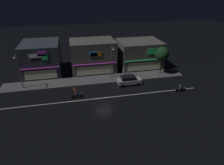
{
  "coord_description": "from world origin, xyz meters",
  "views": [
    {
      "loc": [
        -4.46,
        -27.22,
        16.27
      ],
      "look_at": [
        1.94,
        2.16,
        1.55
      ],
      "focal_mm": 31.65,
      "sensor_mm": 36.0,
      "label": 1
    }
  ],
  "objects_px": {
    "streetlamp_west": "(19,69)",
    "parked_car_near_kerb": "(129,80)",
    "motorcycle_following": "(77,94)",
    "motorcycle_lead": "(181,89)",
    "traffic_cone": "(74,88)",
    "pedestrian_on_sidewalk": "(124,72)",
    "streetlamp_mid": "(112,60)"
  },
  "relations": [
    {
      "from": "streetlamp_west",
      "to": "parked_car_near_kerb",
      "type": "relative_size",
      "value": 1.43
    },
    {
      "from": "streetlamp_west",
      "to": "parked_car_near_kerb",
      "type": "xyz_separation_m",
      "value": [
        18.66,
        -2.23,
        -2.96
      ]
    },
    {
      "from": "parked_car_near_kerb",
      "to": "motorcycle_following",
      "type": "height_order",
      "value": "parked_car_near_kerb"
    },
    {
      "from": "streetlamp_west",
      "to": "motorcycle_following",
      "type": "relative_size",
      "value": 3.23
    },
    {
      "from": "motorcycle_lead",
      "to": "motorcycle_following",
      "type": "distance_m",
      "value": 17.38
    },
    {
      "from": "motorcycle_lead",
      "to": "traffic_cone",
      "type": "bearing_deg",
      "value": -14.08
    },
    {
      "from": "pedestrian_on_sidewalk",
      "to": "motorcycle_lead",
      "type": "distance_m",
      "value": 11.3
    },
    {
      "from": "pedestrian_on_sidewalk",
      "to": "streetlamp_mid",
      "type": "bearing_deg",
      "value": -26.33
    },
    {
      "from": "pedestrian_on_sidewalk",
      "to": "streetlamp_west",
      "type": "bearing_deg",
      "value": -29.58
    },
    {
      "from": "pedestrian_on_sidewalk",
      "to": "parked_car_near_kerb",
      "type": "xyz_separation_m",
      "value": [
        -0.03,
        -3.67,
        -0.09
      ]
    },
    {
      "from": "parked_car_near_kerb",
      "to": "traffic_cone",
      "type": "bearing_deg",
      "value": 179.01
    },
    {
      "from": "streetlamp_west",
      "to": "traffic_cone",
      "type": "distance_m",
      "value": 9.7
    },
    {
      "from": "streetlamp_mid",
      "to": "motorcycle_lead",
      "type": "height_order",
      "value": "streetlamp_mid"
    },
    {
      "from": "traffic_cone",
      "to": "motorcycle_following",
      "type": "bearing_deg",
      "value": -83.28
    },
    {
      "from": "motorcycle_following",
      "to": "traffic_cone",
      "type": "distance_m",
      "value": 3.08
    },
    {
      "from": "pedestrian_on_sidewalk",
      "to": "motorcycle_following",
      "type": "relative_size",
      "value": 0.94
    },
    {
      "from": "streetlamp_mid",
      "to": "pedestrian_on_sidewalk",
      "type": "relative_size",
      "value": 3.46
    },
    {
      "from": "pedestrian_on_sidewalk",
      "to": "motorcycle_lead",
      "type": "xyz_separation_m",
      "value": [
        7.75,
        -8.21,
        -0.33
      ]
    },
    {
      "from": "streetlamp_mid",
      "to": "motorcycle_lead",
      "type": "distance_m",
      "value": 13.3
    },
    {
      "from": "pedestrian_on_sidewalk",
      "to": "motorcycle_following",
      "type": "xyz_separation_m",
      "value": [
        -9.55,
        -6.54,
        -0.33
      ]
    },
    {
      "from": "streetlamp_mid",
      "to": "motorcycle_following",
      "type": "bearing_deg",
      "value": -138.79
    },
    {
      "from": "streetlamp_west",
      "to": "motorcycle_lead",
      "type": "relative_size",
      "value": 3.23
    },
    {
      "from": "streetlamp_mid",
      "to": "parked_car_near_kerb",
      "type": "distance_m",
      "value": 5.09
    },
    {
      "from": "streetlamp_west",
      "to": "pedestrian_on_sidewalk",
      "type": "distance_m",
      "value": 18.97
    },
    {
      "from": "parked_car_near_kerb",
      "to": "motorcycle_lead",
      "type": "height_order",
      "value": "parked_car_near_kerb"
    },
    {
      "from": "streetlamp_west",
      "to": "motorcycle_lead",
      "type": "bearing_deg",
      "value": -14.36
    },
    {
      "from": "motorcycle_lead",
      "to": "traffic_cone",
      "type": "distance_m",
      "value": 18.28
    },
    {
      "from": "streetlamp_west",
      "to": "traffic_cone",
      "type": "height_order",
      "value": "streetlamp_west"
    },
    {
      "from": "streetlamp_west",
      "to": "traffic_cone",
      "type": "xyz_separation_m",
      "value": [
        8.79,
        -2.06,
        -3.55
      ]
    },
    {
      "from": "parked_car_near_kerb",
      "to": "motorcycle_following",
      "type": "distance_m",
      "value": 9.94
    },
    {
      "from": "motorcycle_following",
      "to": "traffic_cone",
      "type": "bearing_deg",
      "value": 102.33
    },
    {
      "from": "motorcycle_lead",
      "to": "pedestrian_on_sidewalk",
      "type": "bearing_deg",
      "value": -45.78
    }
  ]
}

